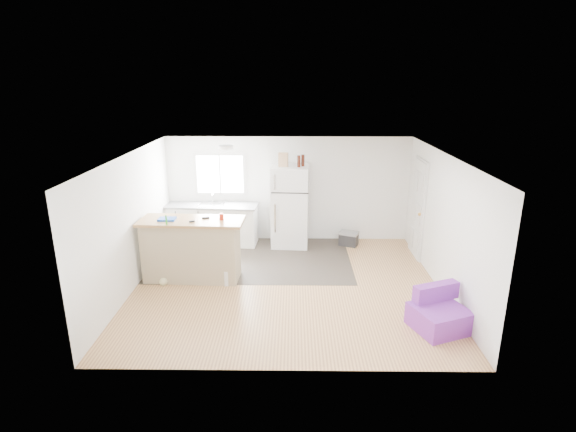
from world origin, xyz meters
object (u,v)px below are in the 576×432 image
(kitchen_cabinets, at_px, (213,224))
(bottle_left, at_px, (299,161))
(refrigerator, at_px, (290,206))
(bottle_right, at_px, (303,160))
(purple_seat, at_px, (439,314))
(mop, at_px, (165,273))
(blue_tray, at_px, (167,219))
(cardboard_box, at_px, (283,160))
(peninsula, at_px, (192,249))
(red_cup, at_px, (221,217))
(cooler, at_px, (349,238))
(cleaner_jug, at_px, (228,278))

(kitchen_cabinets, xyz_separation_m, bottle_left, (1.95, -0.19, 1.47))
(refrigerator, relative_size, bottle_right, 7.26)
(purple_seat, height_order, mop, mop)
(refrigerator, relative_size, blue_tray, 6.05)
(mop, xyz_separation_m, cardboard_box, (2.13, 2.02, 1.73))
(peninsula, distance_m, red_cup, 0.86)
(cooler, height_order, cleaner_jug, cleaner_jug)
(kitchen_cabinets, distance_m, bottle_left, 2.45)
(peninsula, distance_m, purple_seat, 4.46)
(cooler, height_order, purple_seat, purple_seat)
(mop, bearing_deg, bottle_left, 28.99)
(mop, bearing_deg, red_cup, 4.90)
(peninsula, height_order, purple_seat, peninsula)
(purple_seat, distance_m, bottle_left, 4.35)
(cardboard_box, bearing_deg, blue_tray, -139.61)
(refrigerator, relative_size, bottle_left, 7.26)
(cardboard_box, bearing_deg, mop, -136.59)
(kitchen_cabinets, height_order, purple_seat, kitchen_cabinets)
(cardboard_box, bearing_deg, purple_seat, -54.85)
(blue_tray, height_order, bottle_right, bottle_right)
(cooler, bearing_deg, peninsula, -127.74)
(red_cup, bearing_deg, cooler, 34.84)
(cooler, xyz_separation_m, cleaner_jug, (-2.44, -2.07, -0.01))
(kitchen_cabinets, relative_size, bottle_right, 8.41)
(kitchen_cabinets, height_order, cardboard_box, cardboard_box)
(purple_seat, height_order, blue_tray, blue_tray)
(blue_tray, xyz_separation_m, bottle_right, (2.50, 1.82, 0.75))
(cleaner_jug, relative_size, bottle_left, 1.36)
(refrigerator, height_order, mop, refrigerator)
(purple_seat, height_order, cardboard_box, cardboard_box)
(peninsula, height_order, bottle_left, bottle_left)
(blue_tray, distance_m, bottle_left, 3.06)
(red_cup, bearing_deg, cleaner_jug, -66.89)
(refrigerator, bearing_deg, red_cup, -121.05)
(bottle_right, bearing_deg, mop, -140.96)
(cooler, height_order, bottle_left, bottle_left)
(peninsula, height_order, refrigerator, refrigerator)
(mop, height_order, cardboard_box, cardboard_box)
(kitchen_cabinets, relative_size, peninsula, 1.09)
(purple_seat, bearing_deg, mop, 140.89)
(blue_tray, xyz_separation_m, cardboard_box, (2.08, 1.77, 0.78))
(peninsula, distance_m, blue_tray, 0.72)
(kitchen_cabinets, bearing_deg, blue_tray, -99.15)
(cardboard_box, xyz_separation_m, bottle_right, (0.42, 0.05, -0.02))
(cleaner_jug, xyz_separation_m, cardboard_box, (0.97, 2.03, 1.82))
(cooler, relative_size, red_cup, 4.11)
(cooler, relative_size, blue_tray, 1.64)
(kitchen_cabinets, xyz_separation_m, red_cup, (0.53, -1.89, 0.76))
(cleaner_jug, height_order, bottle_right, bottle_right)
(bottle_left, bearing_deg, refrigerator, 148.39)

